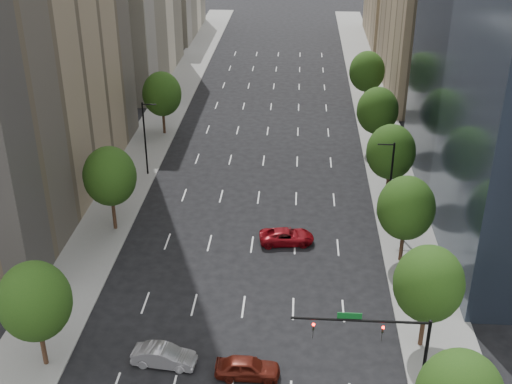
% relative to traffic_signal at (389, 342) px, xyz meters
% --- Properties ---
extents(sidewalk_left, '(6.00, 200.00, 0.15)m').
position_rel_traffic_signal_xyz_m(sidewalk_left, '(-26.03, 30.00, -5.10)').
color(sidewalk_left, slate).
rests_on(sidewalk_left, ground).
extents(sidewalk_right, '(6.00, 200.00, 0.15)m').
position_rel_traffic_signal_xyz_m(sidewalk_right, '(4.97, 30.00, -5.10)').
color(sidewalk_right, slate).
rests_on(sidewalk_right, ground).
extents(filler_right, '(14.00, 26.00, 16.00)m').
position_rel_traffic_signal_xyz_m(filler_right, '(14.47, 103.00, 2.83)').
color(filler_right, '#8C7759').
rests_on(filler_right, ground).
extents(tree_right_1, '(5.20, 5.20, 8.75)m').
position_rel_traffic_signal_xyz_m(tree_right_1, '(3.47, 6.00, 0.58)').
color(tree_right_1, '#382316').
rests_on(tree_right_1, ground).
extents(tree_right_2, '(5.20, 5.20, 8.61)m').
position_rel_traffic_signal_xyz_m(tree_right_2, '(3.47, 18.00, 0.43)').
color(tree_right_2, '#382316').
rests_on(tree_right_2, ground).
extents(tree_right_3, '(5.20, 5.20, 8.89)m').
position_rel_traffic_signal_xyz_m(tree_right_3, '(3.47, 30.00, 0.72)').
color(tree_right_3, '#382316').
rests_on(tree_right_3, ground).
extents(tree_right_4, '(5.20, 5.20, 8.46)m').
position_rel_traffic_signal_xyz_m(tree_right_4, '(3.47, 44.00, 0.29)').
color(tree_right_4, '#382316').
rests_on(tree_right_4, ground).
extents(tree_right_5, '(5.20, 5.20, 8.75)m').
position_rel_traffic_signal_xyz_m(tree_right_5, '(3.47, 60.00, 0.58)').
color(tree_right_5, '#382316').
rests_on(tree_right_5, ground).
extents(tree_left_0, '(5.20, 5.20, 8.75)m').
position_rel_traffic_signal_xyz_m(tree_left_0, '(-24.53, 2.00, 0.58)').
color(tree_left_0, '#382316').
rests_on(tree_left_0, ground).
extents(tree_left_1, '(5.20, 5.20, 8.97)m').
position_rel_traffic_signal_xyz_m(tree_left_1, '(-24.53, 22.00, 0.79)').
color(tree_left_1, '#382316').
rests_on(tree_left_1, ground).
extents(tree_left_2, '(5.20, 5.20, 8.68)m').
position_rel_traffic_signal_xyz_m(tree_left_2, '(-24.53, 48.00, 0.50)').
color(tree_left_2, '#382316').
rests_on(tree_left_2, ground).
extents(streetlight_rn, '(1.70, 0.20, 9.00)m').
position_rel_traffic_signal_xyz_m(streetlight_rn, '(2.91, 25.00, -0.33)').
color(streetlight_rn, black).
rests_on(streetlight_rn, ground).
extents(streetlight_ln, '(1.70, 0.20, 9.00)m').
position_rel_traffic_signal_xyz_m(streetlight_ln, '(-23.96, 35.00, -0.33)').
color(streetlight_ln, black).
rests_on(streetlight_ln, ground).
extents(traffic_signal, '(9.12, 0.40, 7.38)m').
position_rel_traffic_signal_xyz_m(traffic_signal, '(0.00, 0.00, 0.00)').
color(traffic_signal, black).
rests_on(traffic_signal, ground).
extents(car_maroon, '(4.71, 1.91, 1.60)m').
position_rel_traffic_signal_xyz_m(car_maroon, '(-9.53, 1.78, -4.37)').
color(car_maroon, '#50150D').
rests_on(car_maroon, ground).
extents(car_silver, '(4.89, 2.14, 1.56)m').
position_rel_traffic_signal_xyz_m(car_silver, '(-15.78, 2.61, -4.39)').
color(car_silver, gray).
rests_on(car_silver, ground).
extents(car_red_far, '(5.55, 3.05, 1.47)m').
position_rel_traffic_signal_xyz_m(car_red_far, '(-7.18, 20.53, -4.44)').
color(car_red_far, maroon).
rests_on(car_red_far, ground).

